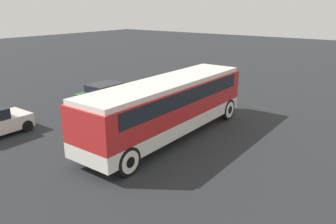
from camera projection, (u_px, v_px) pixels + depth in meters
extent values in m
plane|color=#26282B|center=(168.00, 137.00, 16.68)|extent=(120.00, 120.00, 0.00)
cube|color=silver|center=(168.00, 121.00, 16.42)|extent=(10.53, 2.51, 0.67)
cube|color=red|center=(168.00, 100.00, 16.08)|extent=(10.53, 2.51, 1.55)
cube|color=black|center=(168.00, 93.00, 15.97)|extent=(9.27, 2.55, 0.70)
cube|color=silver|center=(168.00, 82.00, 15.81)|extent=(10.32, 2.31, 0.22)
cube|color=red|center=(218.00, 85.00, 20.05)|extent=(0.36, 2.41, 1.77)
cylinder|color=black|center=(228.00, 109.00, 19.13)|extent=(1.20, 0.28, 1.20)
cylinder|color=silver|center=(228.00, 109.00, 19.13)|extent=(0.93, 0.30, 0.93)
cylinder|color=black|center=(228.00, 109.00, 19.13)|extent=(0.45, 0.32, 0.45)
cylinder|color=black|center=(195.00, 103.00, 20.43)|extent=(1.20, 0.28, 1.20)
cylinder|color=silver|center=(195.00, 103.00, 20.43)|extent=(0.93, 0.30, 0.93)
cylinder|color=black|center=(195.00, 103.00, 20.43)|extent=(0.45, 0.32, 0.45)
cylinder|color=black|center=(128.00, 161.00, 12.70)|extent=(1.20, 0.28, 1.20)
cylinder|color=silver|center=(128.00, 161.00, 12.70)|extent=(0.93, 0.30, 0.93)
cylinder|color=black|center=(128.00, 161.00, 12.70)|extent=(0.45, 0.32, 0.45)
cylinder|color=black|center=(89.00, 147.00, 14.01)|extent=(1.20, 0.28, 1.20)
cylinder|color=silver|center=(89.00, 147.00, 14.01)|extent=(0.93, 0.30, 0.93)
cylinder|color=black|center=(89.00, 147.00, 14.01)|extent=(0.45, 0.32, 0.45)
cylinder|color=black|center=(27.00, 126.00, 17.31)|extent=(0.62, 0.22, 0.62)
cylinder|color=black|center=(27.00, 126.00, 17.31)|extent=(0.24, 0.26, 0.24)
cylinder|color=black|center=(10.00, 119.00, 18.28)|extent=(0.62, 0.22, 0.62)
cylinder|color=black|center=(10.00, 119.00, 18.28)|extent=(0.24, 0.26, 0.24)
cube|color=#2D5638|center=(107.00, 94.00, 22.54)|extent=(4.10, 1.84, 0.60)
cube|color=black|center=(104.00, 87.00, 22.25)|extent=(2.13, 1.65, 0.47)
cylinder|color=black|center=(131.00, 95.00, 23.32)|extent=(0.69, 0.22, 0.69)
cylinder|color=black|center=(131.00, 95.00, 23.32)|extent=(0.26, 0.26, 0.26)
cylinder|color=black|center=(115.00, 91.00, 24.27)|extent=(0.69, 0.22, 0.69)
cylinder|color=black|center=(115.00, 91.00, 24.27)|extent=(0.26, 0.26, 0.26)
cylinder|color=black|center=(98.00, 105.00, 20.94)|extent=(0.69, 0.22, 0.69)
cylinder|color=black|center=(98.00, 105.00, 20.94)|extent=(0.26, 0.26, 0.26)
cylinder|color=black|center=(81.00, 100.00, 21.89)|extent=(0.69, 0.22, 0.69)
cylinder|color=black|center=(81.00, 100.00, 21.89)|extent=(0.26, 0.26, 0.26)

